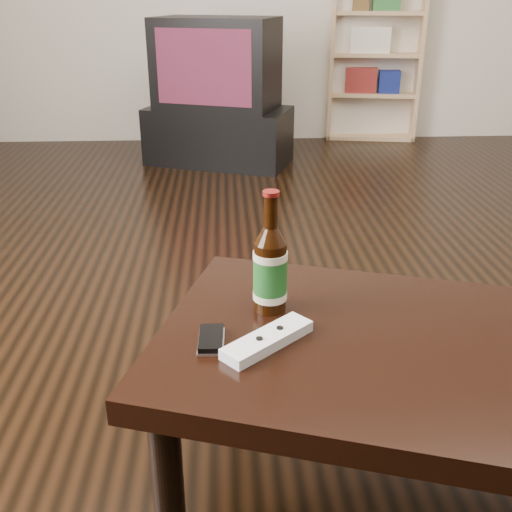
{
  "coord_description": "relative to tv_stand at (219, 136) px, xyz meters",
  "views": [
    {
      "loc": [
        -0.5,
        -1.45,
        1.03
      ],
      "look_at": [
        -0.44,
        -0.32,
        0.52
      ],
      "focal_mm": 42.0,
      "sensor_mm": 36.0,
      "label": 1
    }
  ],
  "objects": [
    {
      "name": "tv",
      "position": [
        -0.0,
        -0.0,
        0.44
      ],
      "size": [
        0.82,
        0.66,
        0.53
      ],
      "rotation": [
        0.0,
        0.0,
        -0.35
      ],
      "color": "black",
      "rests_on": "tv_stand"
    },
    {
      "name": "bookshelf",
      "position": [
        1.13,
        0.7,
        0.45
      ],
      "size": [
        0.69,
        0.4,
        1.2
      ],
      "rotation": [
        0.0,
        0.0,
        -0.16
      ],
      "color": "tan",
      "rests_on": "floor"
    },
    {
      "name": "floor",
      "position": [
        0.53,
        -2.34,
        -0.18
      ],
      "size": [
        5.0,
        6.0,
        0.01
      ],
      "primitive_type": "cube",
      "color": "black",
      "rests_on": "ground"
    },
    {
      "name": "tv_stand",
      "position": [
        0.0,
        0.0,
        0.0
      ],
      "size": [
        0.97,
        0.71,
        0.35
      ],
      "primitive_type": "cube",
      "rotation": [
        0.0,
        0.0,
        -0.35
      ],
      "color": "black",
      "rests_on": "floor"
    },
    {
      "name": "phone",
      "position": [
        -0.0,
        -2.79,
        0.23
      ],
      "size": [
        0.05,
        0.1,
        0.02
      ],
      "rotation": [
        0.0,
        0.0,
        -0.03
      ],
      "color": "silver",
      "rests_on": "coffee_table"
    },
    {
      "name": "remote",
      "position": [
        0.11,
        -2.8,
        0.23
      ],
      "size": [
        0.19,
        0.18,
        0.03
      ],
      "rotation": [
        0.0,
        0.0,
        -0.85
      ],
      "color": "silver",
      "rests_on": "coffee_table"
    },
    {
      "name": "beer_bottle",
      "position": [
        0.12,
        -2.66,
        0.31
      ],
      "size": [
        0.09,
        0.09,
        0.27
      ],
      "rotation": [
        0.0,
        0.0,
        -0.34
      ],
      "color": "black",
      "rests_on": "coffee_table"
    },
    {
      "name": "coffee_table",
      "position": [
        0.41,
        -2.82,
        0.17
      ],
      "size": [
        1.19,
        0.9,
        0.4
      ],
      "rotation": [
        0.0,
        0.0,
        -0.3
      ],
      "color": "black",
      "rests_on": "floor"
    }
  ]
}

